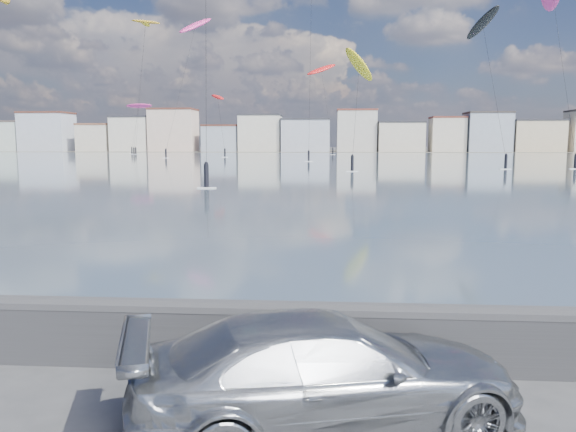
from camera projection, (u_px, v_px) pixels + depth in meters
The scene contains 13 objects.
bay_water at pixel (319, 162), 96.49m from camera, with size 500.00×177.00×0.00m, color #394F56.
far_shore_strip at pixel (324, 151), 203.76m from camera, with size 500.00×60.00×0.00m, color #4C473D.
seawall at pixel (217, 331), 8.62m from camera, with size 400.00×0.36×1.08m.
far_buildings at pixel (328, 134), 189.03m from camera, with size 240.79×13.26×14.60m.
car_silver at pixel (328, 373), 6.78m from camera, with size 1.95×4.80×1.39m, color #A3A7AB.
kitesurfer_1 at pixel (359, 66), 76.00m from camera, with size 5.81×18.17×16.23m.
kitesurfer_2 at pixel (483, 25), 80.43m from camera, with size 4.44×18.24×22.57m.
kitesurfer_5 at pixel (146, 25), 151.29m from camera, with size 7.98×9.04×36.15m.
kitesurfer_6 at pixel (195, 27), 126.93m from camera, with size 8.09×19.50×32.39m.
kitesurfer_9 at pixel (218, 98), 131.95m from camera, with size 7.08×15.42×15.14m.
kitesurfer_11 at pixel (145, 25), 154.88m from camera, with size 5.57×13.55×37.24m.
kitesurfer_12 at pixel (139, 107), 162.91m from camera, with size 8.32×10.87×14.61m.
kitesurfer_15 at pixel (322, 71), 150.05m from camera, with size 8.99×9.98×24.89m.
Camera 1 is at (1.68, -5.51, 3.47)m, focal length 35.00 mm.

